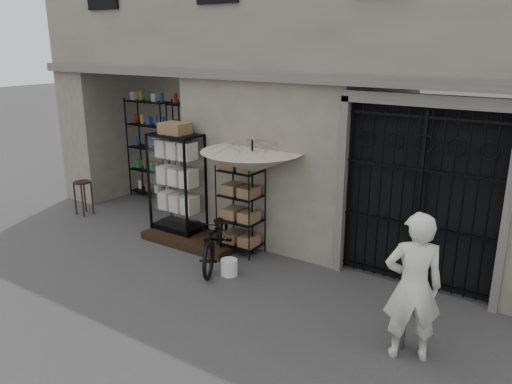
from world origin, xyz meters
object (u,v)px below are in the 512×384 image
Objects in this scene: white_bucket at (229,267)px; steel_bollard at (401,321)px; display_cabinet at (177,187)px; wire_rack at (241,210)px; market_umbrella at (252,156)px; shopkeeper at (406,355)px; bicycle at (218,263)px; wooden_stool at (84,197)px.

white_bucket is 3.14m from steel_bollard.
display_cabinet is 1.54m from wire_rack.
wire_rack is 1.22m from white_bucket.
market_umbrella is 1.35× the size of shopkeeper.
bicycle is (-0.45, 0.25, -0.14)m from white_bucket.
market_umbrella is at bearing -51.00° from shopkeeper.
display_cabinet is 2.78m from wooden_stool.
market_umbrella reaches higher than wooden_stool.
wooden_stool is at bearing -157.00° from display_cabinet.
shopkeeper is (3.65, -1.50, -0.82)m from wire_rack.
wire_rack reaches higher than shopkeeper.
steel_bollard is (7.73, -1.09, -0.03)m from wooden_stool.
wire_rack is at bearing 19.94° from display_cabinet.
market_umbrella is at bearing 157.03° from steel_bollard.
display_cabinet is 1.91m from bicycle.
wooden_stool is at bearing -176.25° from market_umbrella.
wooden_stool is 7.81m from steel_bollard.
wire_rack reaches higher than wooden_stool.
white_bucket is 0.38× the size of steel_bollard.
steel_bollard is (3.55, -0.70, 0.38)m from bicycle.
white_bucket is 0.15× the size of bicycle.
steel_bollard is (5.03, -1.31, -0.65)m from display_cabinet.
bicycle reaches higher than wooden_stool.
market_umbrella is at bearing 40.36° from bicycle.
wire_rack is 4.03m from shopkeeper.
bicycle is at bearing -4.43° from display_cabinet.
steel_bollard is 0.43m from shopkeeper.
wire_rack is (1.53, 0.05, -0.20)m from display_cabinet.
steel_bollard is at bearing -7.99° from wooden_stool.
bicycle is at bearing -39.70° from shopkeeper.
wooden_stool is at bearing 172.01° from steel_bollard.
wooden_stool is (-2.70, -0.23, -0.61)m from display_cabinet.
wooden_stool reaches higher than shopkeeper.
shopkeeper is at bearing -8.82° from wooden_stool.
wire_rack is 0.89× the size of bicycle.
display_cabinet is 2.70× the size of wooden_stool.
shopkeeper is (3.69, -0.84, 0.00)m from bicycle.
wire_rack is 5.86× the size of white_bucket.
steel_bollard is (3.25, -1.38, -1.49)m from market_umbrella.
market_umbrella is 9.06× the size of white_bucket.
bicycle is at bearing 168.87° from steel_bollard.
wire_rack is at bearing 158.76° from steel_bollard.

